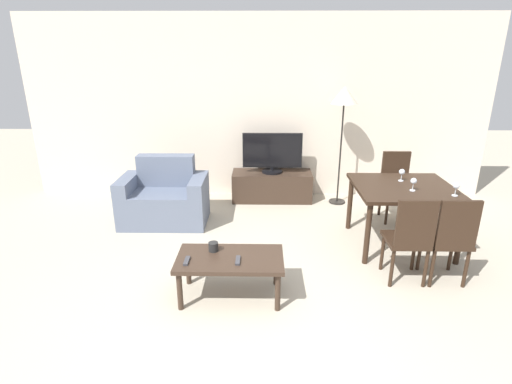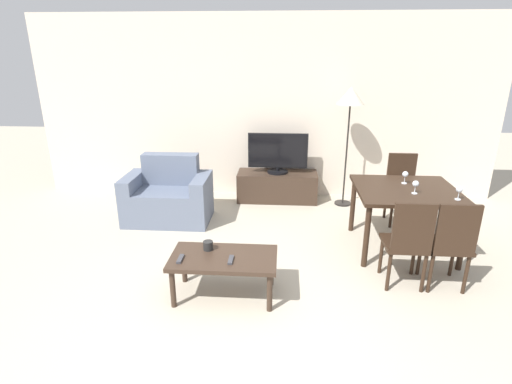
{
  "view_description": "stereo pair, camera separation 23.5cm",
  "coord_description": "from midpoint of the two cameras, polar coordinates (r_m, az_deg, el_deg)",
  "views": [
    {
      "loc": [
        0.07,
        -2.54,
        2.18
      ],
      "look_at": [
        -0.0,
        1.76,
        0.65
      ],
      "focal_mm": 28.0,
      "sensor_mm": 36.0,
      "label": 1
    },
    {
      "loc": [
        0.3,
        -2.53,
        2.18
      ],
      "look_at": [
        -0.0,
        1.76,
        0.65
      ],
      "focal_mm": 28.0,
      "sensor_mm": 36.0,
      "label": 2
    }
  ],
  "objects": [
    {
      "name": "remote_primary",
      "position": [
        3.6,
        -4.5,
        -9.74
      ],
      "size": [
        0.04,
        0.15,
        0.02
      ],
      "color": "#38383D",
      "rests_on": "coffee_table"
    },
    {
      "name": "ground_plane",
      "position": [
        3.35,
        -2.63,
        -21.06
      ],
      "size": [
        18.0,
        18.0,
        0.0
      ],
      "primitive_type": "plane",
      "color": "#B2A893"
    },
    {
      "name": "wine_glass_right",
      "position": [
        4.92,
        18.84,
        2.62
      ],
      "size": [
        0.07,
        0.07,
        0.15
      ],
      "color": "silver",
      "rests_on": "dining_table"
    },
    {
      "name": "dining_table",
      "position": [
        4.8,
        19.01,
        -0.19
      ],
      "size": [
        1.1,
        1.02,
        0.73
      ],
      "color": "black",
      "rests_on": "ground_plane"
    },
    {
      "name": "dining_chair_near_right",
      "position": [
        4.21,
        24.59,
        -5.85
      ],
      "size": [
        0.4,
        0.4,
        0.91
      ],
      "color": "black",
      "rests_on": "ground_plane"
    },
    {
      "name": "cup_white_near",
      "position": [
        3.79,
        -7.89,
        -7.77
      ],
      "size": [
        0.09,
        0.09,
        0.09
      ],
      "color": "black",
      "rests_on": "coffee_table"
    },
    {
      "name": "dining_chair_far",
      "position": [
        5.64,
        18.27,
        1.24
      ],
      "size": [
        0.4,
        0.4,
        0.91
      ],
      "color": "black",
      "rests_on": "ground_plane"
    },
    {
      "name": "tv",
      "position": [
        5.96,
        1.21,
        5.57
      ],
      "size": [
        0.88,
        0.31,
        0.6
      ],
      "color": "black",
      "rests_on": "tv_stand"
    },
    {
      "name": "armchair",
      "position": [
        5.46,
        -14.13,
        -1.02
      ],
      "size": [
        1.12,
        0.69,
        0.86
      ],
      "color": "slate",
      "rests_on": "ground_plane"
    },
    {
      "name": "wall_back",
      "position": [
        6.15,
        -0.84,
        11.82
      ],
      "size": [
        6.98,
        0.06,
        2.7
      ],
      "color": "beige",
      "rests_on": "ground_plane"
    },
    {
      "name": "floor_lamp",
      "position": [
        5.81,
        11.33,
        12.64
      ],
      "size": [
        0.38,
        0.38,
        1.72
      ],
      "color": "black",
      "rests_on": "ground_plane"
    },
    {
      "name": "dining_chair_near",
      "position": [
        4.07,
        19.59,
        -6.02
      ],
      "size": [
        0.4,
        0.4,
        0.91
      ],
      "color": "black",
      "rests_on": "ground_plane"
    },
    {
      "name": "wine_glass_left",
      "position": [
        4.61,
        20.24,
        1.35
      ],
      "size": [
        0.07,
        0.07,
        0.15
      ],
      "color": "silver",
      "rests_on": "dining_table"
    },
    {
      "name": "wine_glass_center",
      "position": [
        4.62,
        25.41,
        0.68
      ],
      "size": [
        0.07,
        0.07,
        0.15
      ],
      "color": "silver",
      "rests_on": "dining_table"
    },
    {
      "name": "coffee_table",
      "position": [
        3.71,
        -5.57,
        -9.96
      ],
      "size": [
        0.97,
        0.53,
        0.41
      ],
      "color": "#38281E",
      "rests_on": "ground_plane"
    },
    {
      "name": "tv_stand",
      "position": [
        6.11,
        1.18,
        0.86
      ],
      "size": [
        1.2,
        0.46,
        0.44
      ],
      "color": "#38281E",
      "rests_on": "ground_plane"
    },
    {
      "name": "remote_secondary",
      "position": [
        3.66,
        -11.71,
        -9.63
      ],
      "size": [
        0.04,
        0.15,
        0.02
      ],
      "color": "#38383D",
      "rests_on": "coffee_table"
    }
  ]
}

